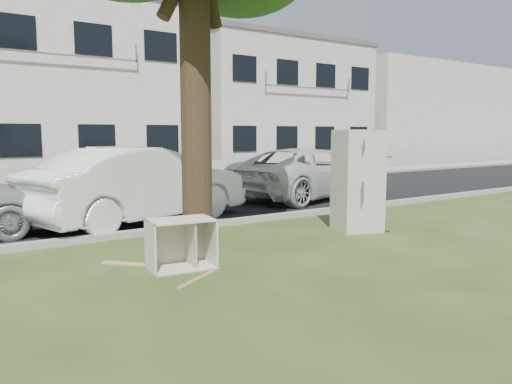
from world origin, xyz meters
TOP-DOWN VIEW (x-y plane):
  - ground at (0.00, 0.00)m, footprint 120.00×120.00m
  - road at (0.00, 6.00)m, footprint 120.00×7.00m
  - kerb_near at (0.00, 2.45)m, footprint 120.00×0.18m
  - kerb_far at (0.00, 9.55)m, footprint 120.00×0.18m
  - sidewalk at (0.00, 11.00)m, footprint 120.00×2.80m
  - low_wall at (0.00, 12.60)m, footprint 120.00×0.15m
  - townhouse_center at (0.00, 17.50)m, footprint 11.22×8.16m
  - townhouse_right at (12.00, 17.50)m, footprint 10.20×8.16m
  - filler_right at (26.00, 18.00)m, footprint 16.00×9.00m
  - fridge at (2.42, 0.60)m, footprint 0.98×0.95m
  - cabinet at (-1.58, 0.05)m, footprint 0.96×0.67m
  - plank_a at (-1.60, -0.54)m, footprint 0.91×0.59m
  - plank_b at (-2.06, 0.57)m, footprint 0.76×0.81m
  - plank_c at (-1.60, 0.97)m, footprint 0.42×0.80m
  - car_center at (-0.70, 3.73)m, footprint 5.10×3.02m
  - car_right at (4.77, 4.80)m, footprint 5.56×3.46m

SIDE VIEW (x-z plane):
  - ground at x=0.00m, z-range 0.00..0.00m
  - kerb_near at x=0.00m, z-range -0.06..0.06m
  - kerb_far at x=0.00m, z-range -0.06..0.06m
  - road at x=0.00m, z-range 0.00..0.01m
  - sidewalk at x=0.00m, z-range 0.00..0.01m
  - plank_a at x=-1.60m, z-range 0.00..0.02m
  - plank_c at x=-1.60m, z-range 0.00..0.02m
  - plank_b at x=-2.06m, z-range 0.00..0.02m
  - cabinet at x=-1.58m, z-range 0.00..0.69m
  - low_wall at x=0.00m, z-range 0.00..0.70m
  - car_right at x=4.77m, z-range 0.00..1.43m
  - car_center at x=-0.70m, z-range 0.00..1.59m
  - fridge at x=2.42m, z-range 0.00..1.93m
  - filler_right at x=26.00m, z-range 0.00..6.40m
  - townhouse_right at x=12.00m, z-range 0.00..6.84m
  - townhouse_center at x=0.00m, z-range 0.00..7.44m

